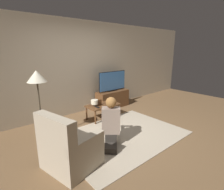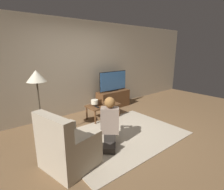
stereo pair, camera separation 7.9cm
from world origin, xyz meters
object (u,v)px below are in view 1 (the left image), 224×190
at_px(coffee_table, 103,106).
at_px(table_lamp, 94,102).
at_px(tv, 113,81).
at_px(armchair, 70,149).
at_px(person_kneeling, 111,122).
at_px(floor_lamp, 37,82).

bearing_deg(coffee_table, table_lamp, 173.10).
height_order(tv, table_lamp, tv).
height_order(armchair, person_kneeling, person_kneeling).
relative_size(tv, person_kneeling, 1.07).
height_order(floor_lamp, table_lamp, floor_lamp).
relative_size(floor_lamp, person_kneeling, 1.50).
distance_m(coffee_table, person_kneeling, 1.40).
relative_size(tv, armchair, 1.10).
xyz_separation_m(coffee_table, person_kneeling, (-0.72, -1.19, 0.15)).
relative_size(coffee_table, person_kneeling, 0.90).
xyz_separation_m(coffee_table, table_lamp, (-0.25, 0.03, 0.15)).
relative_size(tv, floor_lamp, 0.71).
xyz_separation_m(tv, table_lamp, (-1.06, -0.53, -0.36)).
height_order(tv, coffee_table, tv).
distance_m(armchair, table_lamp, 1.90).
bearing_deg(coffee_table, floor_lamp, -175.87).
bearing_deg(person_kneeling, table_lamp, -69.78).
xyz_separation_m(tv, floor_lamp, (-2.46, -0.68, 0.36)).
bearing_deg(table_lamp, person_kneeling, -111.00).
height_order(person_kneeling, table_lamp, person_kneeling).
bearing_deg(floor_lamp, tv, 15.48).
bearing_deg(table_lamp, tv, 26.61).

